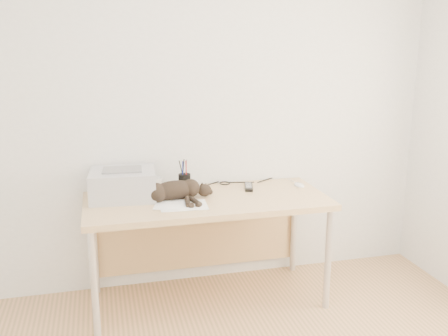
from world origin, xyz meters
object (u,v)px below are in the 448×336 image
object	(u,v)px
pen_cup	(185,182)
desk	(205,213)
cat	(172,192)
mouse	(299,184)
printer	(123,184)
mug	(156,184)

from	to	relation	value
pen_cup	desk	bearing A→B (deg)	-51.88
cat	pen_cup	bearing A→B (deg)	56.08
pen_cup	mouse	distance (m)	0.83
printer	cat	world-z (taller)	printer
desk	mouse	world-z (taller)	mouse
cat	pen_cup	size ratio (longest dim) A/B	2.78
printer	mug	distance (m)	0.27
cat	mouse	bearing A→B (deg)	1.64
printer	pen_cup	size ratio (longest dim) A/B	2.07
cat	mouse	distance (m)	0.94
mouse	printer	bearing A→B (deg)	174.07
printer	pen_cup	world-z (taller)	pen_cup
mug	mouse	distance (m)	1.02
desk	printer	xyz separation A→B (m)	(-0.54, 0.06, 0.23)
desk	pen_cup	distance (m)	0.26
printer	mouse	xyz separation A→B (m)	(1.24, -0.02, -0.08)
pen_cup	mouse	xyz separation A→B (m)	(0.82, -0.10, -0.04)
printer	pen_cup	distance (m)	0.44
cat	mug	bearing A→B (deg)	101.53
desk	cat	world-z (taller)	cat
desk	mug	bearing A→B (deg)	147.61
pen_cup	printer	bearing A→B (deg)	-169.17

